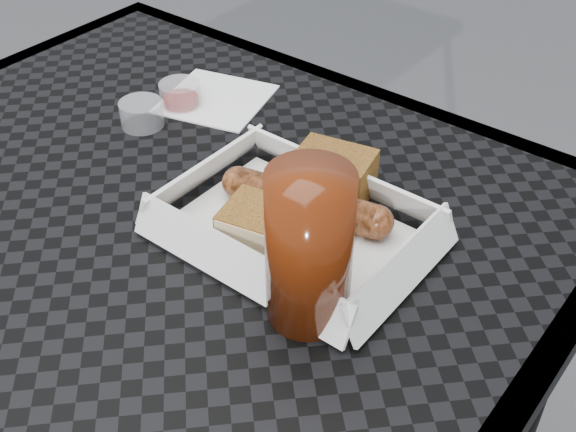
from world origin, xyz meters
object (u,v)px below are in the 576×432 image
object	(u,v)px
drink_glass	(309,248)
bratwurst	(305,202)
patio_table	(126,289)
food_tray	(294,234)

from	to	relation	value
drink_glass	bratwurst	bearing A→B (deg)	128.05
patio_table	drink_glass	size ratio (longest dim) A/B	5.66
patio_table	food_tray	world-z (taller)	food_tray
food_tray	drink_glass	size ratio (longest dim) A/B	1.56
patio_table	bratwurst	world-z (taller)	bratwurst
bratwurst	drink_glass	xyz separation A→B (m)	(0.08, -0.10, 0.05)
food_tray	drink_glass	bearing A→B (deg)	-45.99
patio_table	food_tray	size ratio (longest dim) A/B	3.64
drink_glass	food_tray	bearing A→B (deg)	134.01
food_tray	drink_glass	distance (m)	0.12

